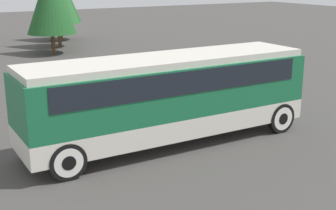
# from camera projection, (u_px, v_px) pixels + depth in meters

# --- Properties ---
(ground_plane) EXTENTS (120.00, 120.00, 0.00)m
(ground_plane) POSITION_uv_depth(u_px,v_px,m) (168.00, 143.00, 16.10)
(ground_plane) COLOR #423F3D
(tour_bus) EXTENTS (9.99, 2.56, 3.01)m
(tour_bus) POSITION_uv_depth(u_px,v_px,m) (170.00, 91.00, 15.65)
(tour_bus) COLOR silver
(tour_bus) RESTS_ON ground_plane
(parked_car_near) EXTENTS (4.77, 1.81, 1.47)m
(parked_car_near) POSITION_uv_depth(u_px,v_px,m) (89.00, 79.00, 22.47)
(parked_car_near) COLOR black
(parked_car_near) RESTS_ON ground_plane
(parked_car_mid) EXTENTS (4.62, 1.79, 1.28)m
(parked_car_mid) POSITION_uv_depth(u_px,v_px,m) (183.00, 77.00, 23.17)
(parked_car_mid) COLOR navy
(parked_car_mid) RESTS_ON ground_plane
(tree_left) EXTENTS (3.47, 3.47, 6.08)m
(tree_left) POSITION_uv_depth(u_px,v_px,m) (50.00, 0.00, 32.77)
(tree_left) COLOR brown
(tree_left) RESTS_ON ground_plane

